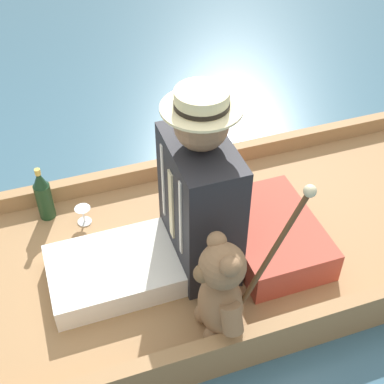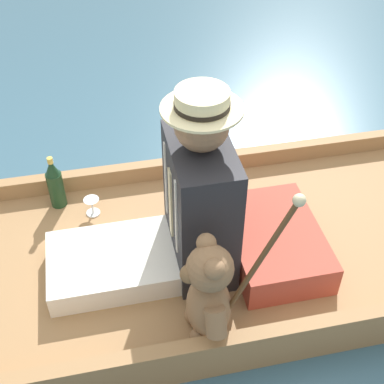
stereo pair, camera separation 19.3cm
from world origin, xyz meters
TOP-DOWN VIEW (x-y plane):
  - ground_plane at (0.00, 0.00)m, footprint 16.00×16.00m
  - punt_boat at (0.00, 0.00)m, footprint 1.14×3.16m
  - seat_cushion at (-0.10, -0.30)m, footprint 0.55×0.39m
  - seated_person at (-0.06, 0.11)m, footprint 0.42×0.80m
  - teddy_bear at (-0.42, 0.07)m, footprint 0.33×0.19m
  - wine_glass at (0.33, 0.46)m, footprint 0.07×0.07m
  - walking_cane at (-0.47, -0.09)m, footprint 0.04×0.31m
  - champagne_bottle at (0.43, 0.62)m, footprint 0.08×0.08m

SIDE VIEW (x-z plane):
  - ground_plane at x=0.00m, z-range 0.00..0.00m
  - punt_boat at x=0.00m, z-range -0.04..0.16m
  - wine_glass at x=0.33m, z-range 0.13..0.22m
  - seat_cushion at x=-0.10m, z-range 0.11..0.26m
  - champagne_bottle at x=0.43m, z-range 0.10..0.38m
  - teddy_bear at x=-0.42m, z-range 0.09..0.56m
  - seated_person at x=-0.06m, z-range -0.01..0.84m
  - walking_cane at x=-0.47m, z-range 0.17..0.87m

